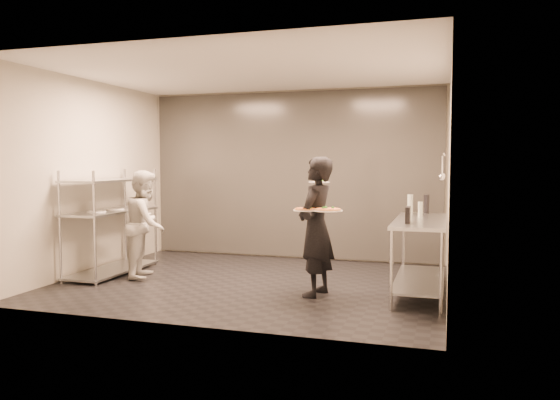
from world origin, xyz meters
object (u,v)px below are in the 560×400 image
(pass_rack, at_px, (111,220))
(pizza_plate_near, at_px, (305,209))
(prep_counter, at_px, (420,243))
(pizza_plate_far, at_px, (328,210))
(bottle_dark, at_px, (426,204))
(pos_monitor, at_px, (408,215))
(chef, at_px, (146,224))
(bottle_clear, at_px, (420,209))
(salad_plate, at_px, (319,181))
(waiter, at_px, (316,227))
(bottle_green, at_px, (410,204))

(pass_rack, xyz_separation_m, pizza_plate_near, (3.05, -0.60, 0.29))
(prep_counter, bearing_deg, pizza_plate_far, -148.79)
(pizza_plate_near, relative_size, pizza_plate_far, 0.82)
(bottle_dark, bearing_deg, prep_counter, -92.83)
(pizza_plate_far, distance_m, pos_monitor, 0.92)
(chef, height_order, bottle_clear, chef)
(pass_rack, height_order, salad_plate, pass_rack)
(waiter, relative_size, chef, 1.12)
(pass_rack, distance_m, waiter, 3.16)
(chef, distance_m, bottle_dark, 3.88)
(chef, xyz_separation_m, bottle_clear, (3.71, 0.35, 0.27))
(bottle_clear, bearing_deg, chef, -174.62)
(prep_counter, xyz_separation_m, waiter, (-1.19, -0.43, 0.21))
(bottle_green, bearing_deg, pizza_plate_far, -124.64)
(pass_rack, xyz_separation_m, prep_counter, (4.33, 0.00, -0.14))
(pass_rack, xyz_separation_m, bottle_green, (4.17, 0.62, 0.28))
(waiter, xyz_separation_m, bottle_clear, (1.18, 0.71, 0.18))
(pass_rack, relative_size, chef, 1.07)
(prep_counter, height_order, salad_plate, salad_plate)
(pizza_plate_far, bearing_deg, pass_rack, 169.53)
(pizza_plate_far, distance_m, bottle_green, 1.50)
(pizza_plate_far, bearing_deg, bottle_dark, 53.29)
(salad_plate, height_order, pos_monitor, salad_plate)
(waiter, bearing_deg, salad_plate, -163.50)
(waiter, height_order, bottle_green, waiter)
(pizza_plate_near, xyz_separation_m, bottle_dark, (1.32, 1.40, -0.01))
(prep_counter, height_order, bottle_clear, bottle_clear)
(pizza_plate_far, bearing_deg, chef, 168.56)
(bottle_green, height_order, bottle_clear, bottle_green)
(bottle_green, bearing_deg, pass_rack, -171.52)
(bottle_green, bearing_deg, pizza_plate_near, -132.58)
(prep_counter, xyz_separation_m, bottle_clear, (-0.02, 0.28, 0.39))
(pass_rack, bearing_deg, waiter, -7.75)
(pizza_plate_near, relative_size, pos_monitor, 1.12)
(prep_counter, bearing_deg, bottle_green, 104.79)
(pizza_plate_far, distance_m, bottle_dark, 1.77)
(chef, distance_m, bottle_clear, 3.74)
(waiter, relative_size, pos_monitor, 6.58)
(bottle_dark, bearing_deg, chef, -167.06)
(bottle_green, bearing_deg, waiter, -134.56)
(pizza_plate_near, xyz_separation_m, pizza_plate_far, (0.27, -0.01, 0.00))
(waiter, height_order, bottle_clear, waiter)
(pass_rack, bearing_deg, pizza_plate_near, -11.13)
(salad_plate, relative_size, bottle_dark, 1.04)
(pizza_plate_near, bearing_deg, bottle_green, 47.42)
(pizza_plate_near, xyz_separation_m, salad_plate, (0.05, 0.49, 0.32))
(prep_counter, xyz_separation_m, chef, (-3.73, -0.07, 0.12))
(chef, height_order, bottle_dark, chef)
(waiter, bearing_deg, pizza_plate_near, -17.36)
(prep_counter, bearing_deg, salad_plate, -174.78)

